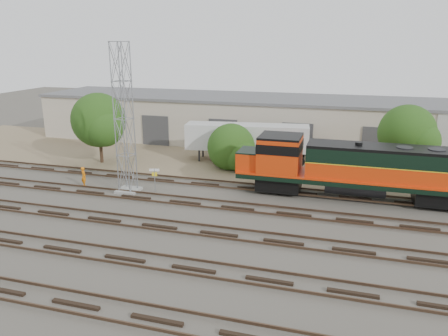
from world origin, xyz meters
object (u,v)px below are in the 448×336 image
(locomotive, at_px, (352,168))
(semi_trailer, at_px, (250,138))
(worker, at_px, (84,177))
(signal_tower, at_px, (124,122))

(locomotive, distance_m, semi_trailer, 12.83)
(semi_trailer, bearing_deg, locomotive, -47.85)
(worker, bearing_deg, semi_trailer, -91.64)
(locomotive, relative_size, worker, 11.00)
(locomotive, height_order, signal_tower, signal_tower)
(locomotive, xyz_separation_m, semi_trailer, (-9.79, 8.30, -0.14))
(worker, bearing_deg, locomotive, -128.61)
(worker, xyz_separation_m, semi_trailer, (11.26, 11.41, 1.50))
(signal_tower, distance_m, semi_trailer, 14.00)
(semi_trailer, bearing_deg, worker, -142.19)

